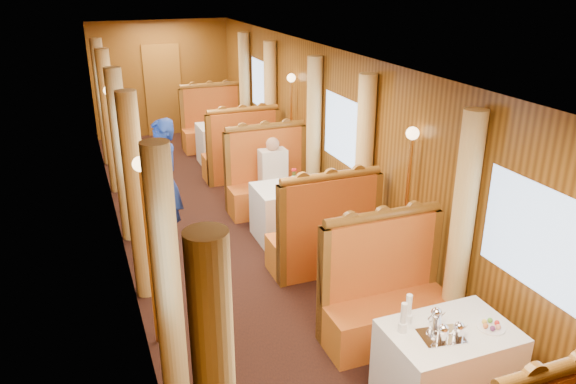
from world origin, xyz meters
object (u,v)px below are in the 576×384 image
table_mid (293,211)px  fruit_plate (491,326)px  teapot_back (436,319)px  banquette_mid_fwd (324,239)px  banquette_far_aft (214,128)px  tea_tray (441,336)px  rose_vase_far (225,115)px  banquette_mid_aft (269,184)px  teapot_right (459,333)px  teapot_left (443,335)px  rose_vase_mid (294,174)px  banquette_near_aft (385,300)px  passenger (274,169)px  table_far (227,144)px  table_near (446,367)px  banquette_far_fwd (242,156)px  steward (165,182)px

table_mid → fruit_plate: size_ratio=4.62×
table_mid → teapot_back: (-0.09, -3.40, 0.44)m
banquette_mid_fwd → banquette_far_aft: 5.53m
tea_tray → teapot_back: (0.05, 0.15, 0.05)m
teapot_back → fruit_plate: teapot_back is taller
fruit_plate → rose_vase_far: rose_vase_far is taller
banquette_mid_aft → tea_tray: bearing=-91.7°
banquette_far_aft → teapot_right: banquette_far_aft is taller
tea_tray → table_mid: bearing=87.8°
teapot_right → rose_vase_far: 7.13m
teapot_left → fruit_plate: (0.48, 0.01, -0.04)m
banquette_far_aft → rose_vase_mid: bearing=-89.9°
teapot_left → banquette_mid_fwd: bearing=110.9°
banquette_near_aft → passenger: size_ratio=1.76×
table_far → tea_tray: bearing=-91.1°
table_near → rose_vase_mid: bearing=89.8°
tea_tray → banquette_mid_fwd: bearing=87.0°
rose_vase_far → tea_tray: bearing=-91.0°
banquette_near_aft → fruit_plate: size_ratio=5.89×
table_far → fruit_plate: size_ratio=4.62×
table_near → rose_vase_far: size_ratio=2.92×
teapot_right → table_near: bearing=70.1°
banquette_mid_aft → banquette_near_aft: bearing=-90.0°
banquette_mid_aft → rose_vase_far: banquette_mid_aft is taller
rose_vase_mid → table_far: bearing=90.2°
banquette_far_fwd → steward: size_ratio=0.79×
banquette_far_aft → passenger: 3.73m
teapot_back → rose_vase_mid: (0.10, 3.41, 0.12)m
banquette_near_aft → fruit_plate: bearing=-74.1°
banquette_far_aft → banquette_mid_aft: bearing=-90.0°
table_near → passenger: bearing=90.0°
table_far → banquette_far_fwd: bearing=-90.0°
teapot_left → teapot_back: (0.08, 0.20, 0.00)m
rose_vase_far → passenger: size_ratio=0.47×
banquette_mid_aft → teapot_left: bearing=-92.0°
rose_vase_mid → teapot_right: bearing=-90.5°
banquette_far_fwd → passenger: banquette_far_fwd is taller
teapot_left → rose_vase_far: 7.12m
teapot_right → table_far: bearing=81.1°
table_mid → teapot_left: size_ratio=7.10×
table_mid → banquette_near_aft: bearing=-90.0°
table_far → rose_vase_far: rose_vase_far is taller
banquette_near_aft → teapot_left: bearing=-98.4°
fruit_plate → passenger: size_ratio=0.30×
teapot_back → banquette_far_aft: bearing=85.1°
table_far → steward: size_ratio=0.62×
rose_vase_mid → passenger: bearing=90.8°
table_far → teapot_left: bearing=-91.3°
table_far → teapot_right: size_ratio=7.43×
banquette_far_fwd → tea_tray: banquette_far_fwd is taller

